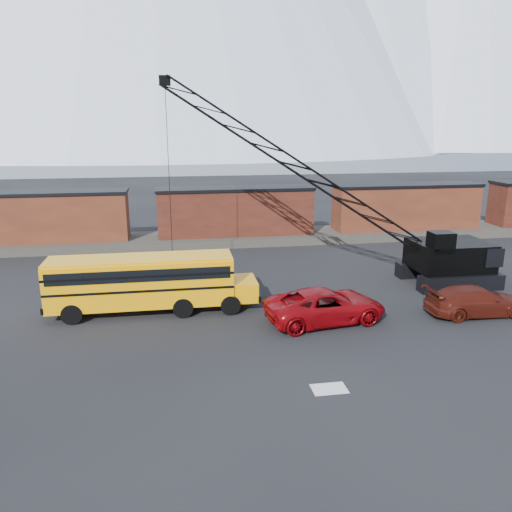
{
  "coord_description": "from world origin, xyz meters",
  "views": [
    {
      "loc": [
        -5.31,
        -21.16,
        10.29
      ],
      "look_at": [
        -0.86,
        5.73,
        3.0
      ],
      "focal_mm": 35.0,
      "sensor_mm": 36.0,
      "label": 1
    }
  ],
  "objects_px": {
    "crawler_crane": "(306,172)",
    "maroon_suv": "(476,301)",
    "red_pickup": "(325,306)",
    "school_bus": "(148,281)"
  },
  "relations": [
    {
      "from": "maroon_suv",
      "to": "crawler_crane",
      "type": "bearing_deg",
      "value": 48.1
    },
    {
      "from": "crawler_crane",
      "to": "maroon_suv",
      "type": "bearing_deg",
      "value": -42.2
    },
    {
      "from": "school_bus",
      "to": "red_pickup",
      "type": "distance_m",
      "value": 9.84
    },
    {
      "from": "school_bus",
      "to": "red_pickup",
      "type": "height_order",
      "value": "school_bus"
    },
    {
      "from": "school_bus",
      "to": "maroon_suv",
      "type": "distance_m",
      "value": 18.18
    },
    {
      "from": "red_pickup",
      "to": "maroon_suv",
      "type": "distance_m",
      "value": 8.51
    },
    {
      "from": "maroon_suv",
      "to": "crawler_crane",
      "type": "xyz_separation_m",
      "value": [
        -7.95,
        7.21,
        6.5
      ]
    },
    {
      "from": "red_pickup",
      "to": "maroon_suv",
      "type": "height_order",
      "value": "red_pickup"
    },
    {
      "from": "school_bus",
      "to": "crawler_crane",
      "type": "distance_m",
      "value": 11.96
    },
    {
      "from": "school_bus",
      "to": "maroon_suv",
      "type": "xyz_separation_m",
      "value": [
        17.84,
        -3.36,
        -0.98
      ]
    }
  ]
}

